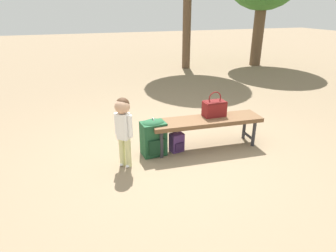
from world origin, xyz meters
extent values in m
plane|color=#7F6B51|center=(0.00, 0.00, 0.00)|extent=(40.00, 40.00, 0.00)
cube|color=brown|center=(-0.47, -0.08, 0.42)|extent=(1.62, 0.50, 0.06)
cylinder|color=#2D2D33|center=(0.24, 0.02, 0.20)|extent=(0.05, 0.05, 0.39)
cylinder|color=#2D2D33|center=(0.22, -0.26, 0.20)|extent=(0.05, 0.05, 0.39)
cylinder|color=#2D2D33|center=(-1.16, 0.11, 0.20)|extent=(0.05, 0.05, 0.39)
cylinder|color=#2D2D33|center=(-1.17, -0.17, 0.20)|extent=(0.05, 0.05, 0.39)
cylinder|color=#2D2D33|center=(0.23, -0.12, 0.10)|extent=(0.06, 0.28, 0.04)
cylinder|color=#2D2D33|center=(-1.16, -0.03, 0.10)|extent=(0.06, 0.28, 0.04)
cube|color=maroon|center=(-0.61, -0.15, 0.56)|extent=(0.32, 0.19, 0.22)
cube|color=#561313|center=(-0.61, -0.15, 0.67)|extent=(0.29, 0.19, 0.02)
torus|color=maroon|center=(-0.61, -0.15, 0.72)|extent=(0.20, 0.02, 0.20)
cylinder|color=#CCCC8C|center=(0.72, 0.11, 0.20)|extent=(0.07, 0.07, 0.39)
cylinder|color=#CCCC8C|center=(0.78, 0.05, 0.20)|extent=(0.07, 0.07, 0.39)
ellipsoid|color=white|center=(0.73, 0.12, 0.02)|extent=(0.10, 0.10, 0.04)
ellipsoid|color=white|center=(0.80, 0.06, 0.02)|extent=(0.10, 0.10, 0.04)
cube|color=white|center=(0.75, 0.08, 0.56)|extent=(0.19, 0.19, 0.34)
cylinder|color=white|center=(0.68, 0.15, 0.58)|extent=(0.06, 0.06, 0.29)
cylinder|color=white|center=(0.82, 0.01, 0.58)|extent=(0.06, 0.06, 0.29)
sphere|color=tan|center=(0.75, 0.08, 0.82)|extent=(0.19, 0.19, 0.19)
sphere|color=#3F2819|center=(0.74, 0.07, 0.84)|extent=(0.17, 0.17, 0.17)
cube|color=#1E4C2D|center=(0.32, -0.11, 0.24)|extent=(0.34, 0.26, 0.48)
ellipsoid|color=#1E4C2D|center=(0.32, -0.11, 0.47)|extent=(0.33, 0.25, 0.11)
cube|color=#13311D|center=(0.31, 0.02, 0.17)|extent=(0.23, 0.05, 0.22)
cube|color=#13311D|center=(0.25, -0.25, 0.24)|extent=(0.06, 0.03, 0.41)
cube|color=#13311D|center=(0.40, -0.24, 0.24)|extent=(0.06, 0.03, 0.41)
torus|color=#B2B2B7|center=(0.32, -0.11, 0.51)|extent=(0.02, 0.08, 0.08)
cube|color=#4C2D66|center=(-0.02, -0.10, 0.14)|extent=(0.21, 0.17, 0.27)
ellipsoid|color=#4C2D66|center=(-0.02, -0.10, 0.26)|extent=(0.20, 0.16, 0.06)
cube|color=#311D42|center=(-0.04, -0.02, 0.09)|extent=(0.13, 0.04, 0.12)
cube|color=#311D42|center=(-0.05, -0.18, 0.14)|extent=(0.03, 0.02, 0.23)
cube|color=#311D42|center=(0.03, -0.16, 0.14)|extent=(0.03, 0.02, 0.23)
torus|color=#B2B2B7|center=(-0.02, -0.10, 0.29)|extent=(0.02, 0.04, 0.04)
cylinder|color=brown|center=(-2.40, -5.66, 1.86)|extent=(0.26, 0.26, 3.71)
cylinder|color=brown|center=(-4.89, -5.35, 1.15)|extent=(0.36, 0.36, 2.31)
camera|label=1|loc=(1.28, 3.38, 1.94)|focal=30.92mm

